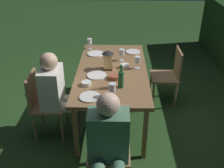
# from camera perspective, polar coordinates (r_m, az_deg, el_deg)

# --- Properties ---
(ground_plane) EXTENTS (16.00, 16.00, 0.00)m
(ground_plane) POSITION_cam_1_polar(r_m,az_deg,el_deg) (3.98, 0.00, -6.63)
(ground_plane) COLOR #26471E
(dining_table) EXTENTS (1.83, 0.93, 0.75)m
(dining_table) POSITION_cam_1_polar(r_m,az_deg,el_deg) (3.62, 0.00, 2.37)
(dining_table) COLOR olive
(dining_table) RESTS_ON ground
(chair_head_far) EXTENTS (0.40, 0.42, 0.87)m
(chair_head_far) POSITION_cam_1_polar(r_m,az_deg,el_deg) (2.76, -0.62, -12.53)
(chair_head_far) COLOR #9E7A51
(chair_head_far) RESTS_ON ground
(person_in_green) EXTENTS (0.48, 0.38, 1.15)m
(person_in_green) POSITION_cam_1_polar(r_m,az_deg,el_deg) (2.52, -0.80, -12.90)
(person_in_green) COLOR #4C7A5B
(person_in_green) RESTS_ON ground
(chair_side_left_b) EXTENTS (0.42, 0.40, 0.87)m
(chair_side_left_b) POSITION_cam_1_polar(r_m,az_deg,el_deg) (3.49, -14.41, -3.68)
(chair_side_left_b) COLOR #9E7A51
(chair_side_left_b) RESTS_ON ground
(person_in_cream) EXTENTS (0.38, 0.47, 1.15)m
(person_in_cream) POSITION_cam_1_polar(r_m,az_deg,el_deg) (3.36, -11.51, -1.60)
(person_in_cream) COLOR white
(person_in_cream) RESTS_ON ground
(chair_side_right_a) EXTENTS (0.42, 0.40, 0.87)m
(chair_side_right_a) POSITION_cam_1_polar(r_m,az_deg,el_deg) (4.15, 12.06, 2.14)
(chair_side_right_a) COLOR #9E7A51
(chair_side_right_a) RESTS_ON ground
(lantern_centerpiece) EXTENTS (0.15, 0.15, 0.27)m
(lantern_centerpiece) POSITION_cam_1_polar(r_m,az_deg,el_deg) (3.55, -0.89, 5.43)
(lantern_centerpiece) COLOR black
(lantern_centerpiece) RESTS_ON dining_table
(green_bottle_on_table) EXTENTS (0.07, 0.07, 0.29)m
(green_bottle_on_table) POSITION_cam_1_polar(r_m,az_deg,el_deg) (3.12, 1.92, 1.08)
(green_bottle_on_table) COLOR #1E5B2D
(green_bottle_on_table) RESTS_ON dining_table
(wine_glass_a) EXTENTS (0.08, 0.08, 0.17)m
(wine_glass_a) POSITION_cam_1_polar(r_m,az_deg,el_deg) (3.82, 2.09, 6.68)
(wine_glass_a) COLOR silver
(wine_glass_a) RESTS_ON dining_table
(wine_glass_b) EXTENTS (0.08, 0.08, 0.17)m
(wine_glass_b) POSITION_cam_1_polar(r_m,az_deg,el_deg) (4.24, -4.81, 8.94)
(wine_glass_b) COLOR silver
(wine_glass_b) RESTS_ON dining_table
(wine_glass_c) EXTENTS (0.08, 0.08, 0.17)m
(wine_glass_c) POSITION_cam_1_polar(r_m,az_deg,el_deg) (2.92, 0.09, -0.80)
(wine_glass_c) COLOR silver
(wine_glass_c) RESTS_ON dining_table
(wine_glass_d) EXTENTS (0.08, 0.08, 0.17)m
(wine_glass_d) POSITION_cam_1_polar(r_m,az_deg,el_deg) (3.59, 5.46, 5.06)
(wine_glass_d) COLOR silver
(wine_glass_d) RESTS_ON dining_table
(plate_a) EXTENTS (0.25, 0.25, 0.01)m
(plate_a) POSITION_cam_1_polar(r_m,az_deg,el_deg) (4.07, -3.51, 6.45)
(plate_a) COLOR white
(plate_a) RESTS_ON dining_table
(plate_b) EXTENTS (0.25, 0.25, 0.01)m
(plate_b) POSITION_cam_1_polar(r_m,az_deg,el_deg) (3.43, -3.28, 1.87)
(plate_b) COLOR white
(plate_b) RESTS_ON dining_table
(plate_c) EXTENTS (0.24, 0.24, 0.01)m
(plate_c) POSITION_cam_1_polar(r_m,az_deg,el_deg) (2.98, -4.70, -2.73)
(plate_c) COLOR silver
(plate_c) RESTS_ON dining_table
(plate_d) EXTENTS (0.22, 0.22, 0.01)m
(plate_d) POSITION_cam_1_polar(r_m,az_deg,el_deg) (4.15, 4.49, 6.85)
(plate_d) COLOR white
(plate_d) RESTS_ON dining_table
(bowl_olives) EXTENTS (0.12, 0.12, 0.05)m
(bowl_olives) POSITION_cam_1_polar(r_m,az_deg,el_deg) (3.21, -5.49, 0.16)
(bowl_olives) COLOR silver
(bowl_olives) RESTS_ON dining_table
(bowl_bread) EXTENTS (0.13, 0.13, 0.05)m
(bowl_bread) POSITION_cam_1_polar(r_m,az_deg,el_deg) (3.63, 2.71, 3.86)
(bowl_bread) COLOR silver
(bowl_bread) RESTS_ON dining_table
(bowl_salad) EXTENTS (0.14, 0.14, 0.05)m
(bowl_salad) POSITION_cam_1_polar(r_m,az_deg,el_deg) (3.34, 0.51, 1.57)
(bowl_salad) COLOR #9E5138
(bowl_salad) RESTS_ON dining_table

